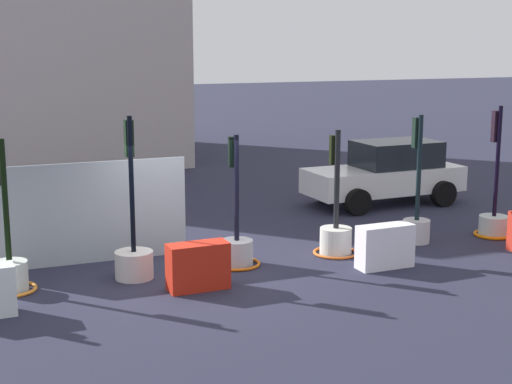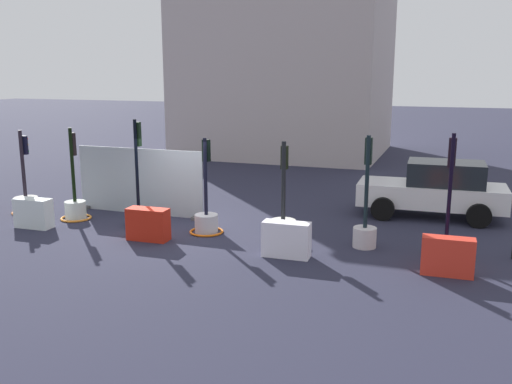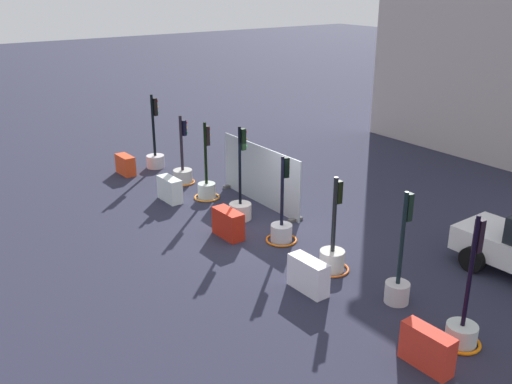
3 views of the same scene
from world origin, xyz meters
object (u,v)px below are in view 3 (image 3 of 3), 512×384
traffic_light_5 (332,255)px  construction_barrier_0 (125,165)px  traffic_light_0 (155,155)px  construction_barrier_3 (308,275)px  traffic_light_3 (240,204)px  construction_barrier_1 (170,189)px  traffic_light_1 (183,173)px  traffic_light_7 (463,326)px  traffic_light_4 (282,227)px  construction_barrier_4 (427,349)px  construction_barrier_2 (228,224)px  traffic_light_2 (207,187)px  traffic_light_6 (398,280)px

traffic_light_5 → construction_barrier_0: 10.66m
traffic_light_0 → construction_barrier_3: traffic_light_0 is taller
traffic_light_3 → traffic_light_5: 4.26m
construction_barrier_1 → construction_barrier_3: bearing=-0.4°
traffic_light_1 → construction_barrier_1: 1.87m
construction_barrier_1 → construction_barrier_3: 7.45m
traffic_light_7 → construction_barrier_0: 14.66m
traffic_light_3 → construction_barrier_3: size_ratio=2.67×
traffic_light_4 → construction_barrier_1: size_ratio=2.43×
construction_barrier_0 → construction_barrier_1: bearing=1.4°
construction_barrier_4 → construction_barrier_2: bearing=179.1°
traffic_light_4 → traffic_light_5: 2.19m
construction_barrier_3 → traffic_light_7: bearing=18.5°
traffic_light_3 → traffic_light_5: (4.26, 0.05, -0.07)m
traffic_light_1 → traffic_light_4: size_ratio=0.99×
traffic_light_3 → construction_barrier_4: size_ratio=2.74×
traffic_light_5 → traffic_light_7: bearing=-0.2°
traffic_light_4 → traffic_light_7: bearing=-0.2°
traffic_light_4 → construction_barrier_0: bearing=-171.5°
traffic_light_2 → traffic_light_3: 2.21m
traffic_light_1 → traffic_light_5: size_ratio=0.99×
traffic_light_2 → construction_barrier_3: traffic_light_2 is taller
traffic_light_7 → traffic_light_3: bearing=-179.8°
traffic_light_7 → construction_barrier_2: traffic_light_7 is taller
traffic_light_6 → traffic_light_4: bearing=-177.8°
traffic_light_4 → traffic_light_5: size_ratio=1.00×
construction_barrier_0 → traffic_light_0: bearing=94.3°
construction_barrier_4 → construction_barrier_1: bearing=179.6°
traffic_light_4 → construction_barrier_4: bearing=-11.2°
traffic_light_3 → construction_barrier_3: (4.71, -1.16, -0.08)m
traffic_light_1 → traffic_light_6: size_ratio=0.92×
construction_barrier_0 → traffic_light_3: bearing=10.7°
construction_barrier_1 → construction_barrier_4: size_ratio=0.96×
traffic_light_6 → construction_barrier_3: bearing=-139.7°
traffic_light_0 → construction_barrier_0: bearing=-85.7°
traffic_light_0 → traffic_light_1: size_ratio=1.16×
construction_barrier_1 → construction_barrier_3: construction_barrier_3 is taller
traffic_light_5 → traffic_light_2: bearing=179.9°
traffic_light_1 → construction_barrier_4: 12.52m
traffic_light_1 → construction_barrier_2: size_ratio=2.34×
construction_barrier_0 → construction_barrier_1: construction_barrier_1 is taller
construction_barrier_0 → construction_barrier_2: size_ratio=0.90×
traffic_light_3 → traffic_light_2: bearing=178.3°
traffic_light_0 → traffic_light_5: 10.69m
traffic_light_7 → traffic_light_2: bearing=179.8°
traffic_light_0 → construction_barrier_3: 11.21m
construction_barrier_1 → traffic_light_7: bearing=5.9°
traffic_light_5 → traffic_light_6: 2.10m
construction_barrier_3 → traffic_light_6: bearing=40.3°
construction_barrier_0 → construction_barrier_3: 11.03m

